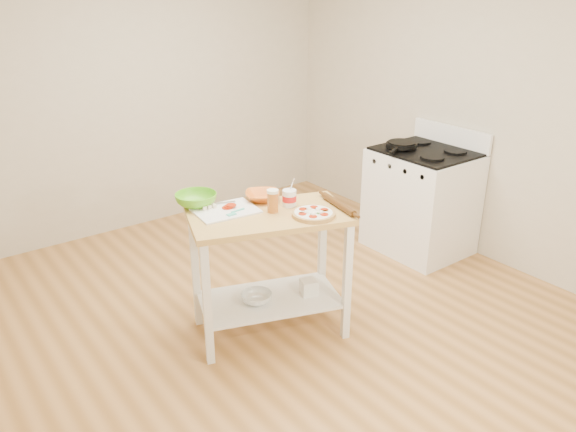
% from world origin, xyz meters
% --- Properties ---
extents(room_shell, '(4.04, 4.54, 2.74)m').
position_xyz_m(room_shell, '(0.00, 0.00, 1.35)').
color(room_shell, '#B57F43').
rests_on(room_shell, ground).
extents(prep_island, '(1.17, 0.88, 0.90)m').
position_xyz_m(prep_island, '(-0.23, -0.11, 0.64)').
color(prep_island, tan).
rests_on(prep_island, ground).
extents(gas_stove, '(0.71, 0.82, 1.11)m').
position_xyz_m(gas_stove, '(1.64, 0.16, 0.47)').
color(gas_stove, white).
rests_on(gas_stove, ground).
extents(skillet, '(0.41, 0.27, 0.03)m').
position_xyz_m(skillet, '(1.51, 0.32, 0.98)').
color(skillet, black).
rests_on(skillet, gas_stove).
extents(pizza, '(0.28, 0.28, 0.04)m').
position_xyz_m(pizza, '(-0.02, -0.32, 0.92)').
color(pizza, tan).
rests_on(pizza, prep_island).
extents(cutting_board, '(0.43, 0.34, 0.04)m').
position_xyz_m(cutting_board, '(-0.43, 0.09, 0.91)').
color(cutting_board, white).
rests_on(cutting_board, prep_island).
extents(spatula, '(0.15, 0.06, 0.01)m').
position_xyz_m(spatula, '(-0.41, 0.00, 0.92)').
color(spatula, '#46C7AC').
rests_on(spatula, cutting_board).
extents(knife, '(0.27, 0.09, 0.01)m').
position_xyz_m(knife, '(-0.47, 0.21, 0.92)').
color(knife, silver).
rests_on(knife, cutting_board).
extents(orange_bowl, '(0.33, 0.33, 0.06)m').
position_xyz_m(orange_bowl, '(-0.12, 0.11, 0.93)').
color(orange_bowl, '#D2631B').
rests_on(orange_bowl, prep_island).
extents(green_bowl, '(0.39, 0.39, 0.09)m').
position_xyz_m(green_bowl, '(-0.54, 0.29, 0.94)').
color(green_bowl, '#57B21C').
rests_on(green_bowl, prep_island).
extents(beer_pint, '(0.08, 0.08, 0.15)m').
position_xyz_m(beer_pint, '(-0.19, -0.11, 0.98)').
color(beer_pint, '#AF5E20').
rests_on(beer_pint, prep_island).
extents(yogurt_tub, '(0.10, 0.10, 0.20)m').
position_xyz_m(yogurt_tub, '(-0.04, -0.09, 0.96)').
color(yogurt_tub, white).
rests_on(yogurt_tub, prep_island).
extents(rolling_pin, '(0.12, 0.39, 0.04)m').
position_xyz_m(rolling_pin, '(0.21, -0.31, 0.92)').
color(rolling_pin, '#4F2F12').
rests_on(rolling_pin, prep_island).
extents(shelf_glass_bowl, '(0.28, 0.28, 0.07)m').
position_xyz_m(shelf_glass_bowl, '(-0.33, -0.10, 0.29)').
color(shelf_glass_bowl, silver).
rests_on(shelf_glass_bowl, prep_island).
extents(shelf_bin, '(0.14, 0.14, 0.11)m').
position_xyz_m(shelf_bin, '(0.03, -0.23, 0.31)').
color(shelf_bin, white).
rests_on(shelf_bin, prep_island).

